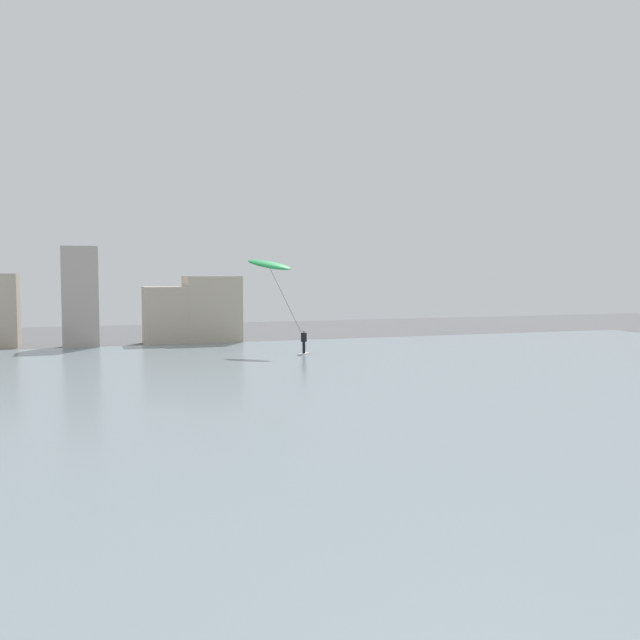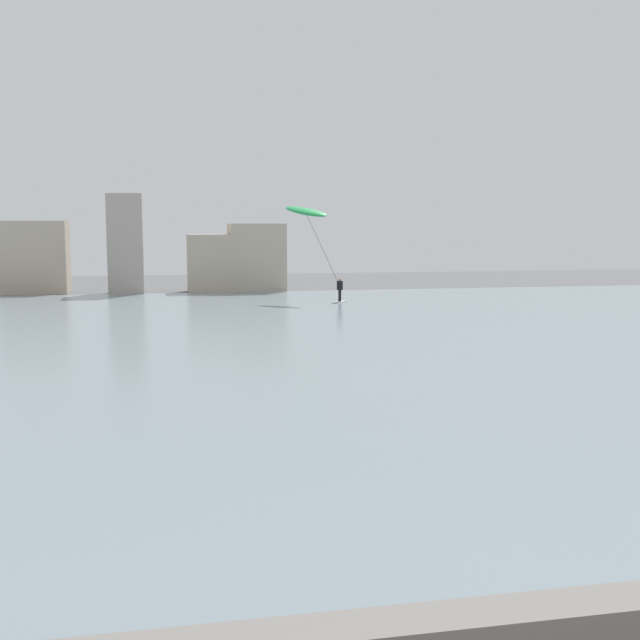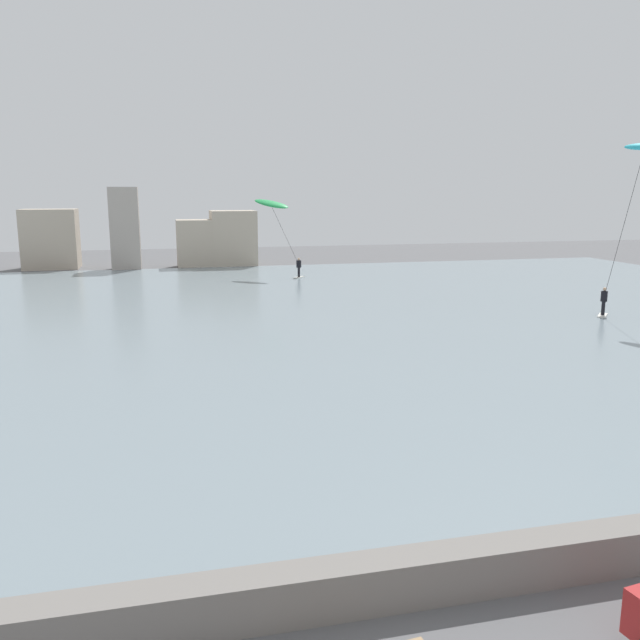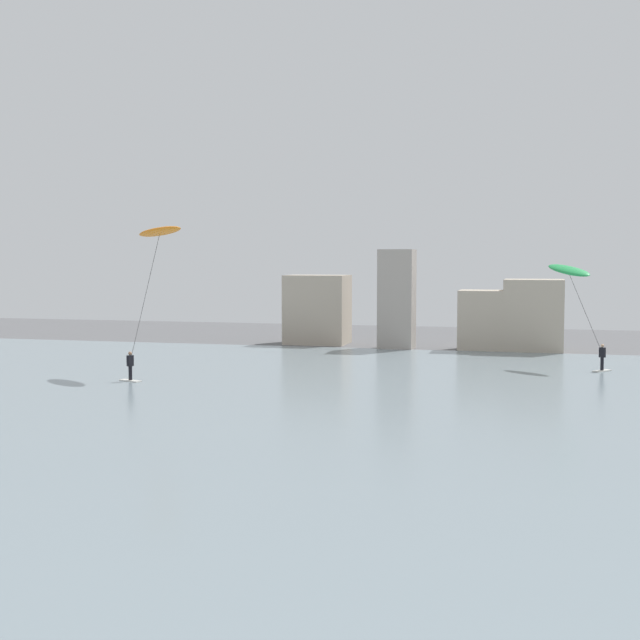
# 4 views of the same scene
# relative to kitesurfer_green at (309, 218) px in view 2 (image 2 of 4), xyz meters

# --- Properties ---
(seawall_barrier) EXTENTS (60.00, 0.70, 0.87)m
(seawall_barrier) POSITION_rel_kitesurfer_green_xyz_m (-5.69, -44.53, -5.28)
(seawall_barrier) COLOR slate
(seawall_barrier) RESTS_ON ground
(water_bay) EXTENTS (84.00, 52.00, 0.10)m
(water_bay) POSITION_rel_kitesurfer_green_xyz_m (-5.69, -17.83, -5.67)
(water_bay) COLOR gray
(water_bay) RESTS_ON ground
(far_shore_buildings) EXTENTS (21.61, 5.59, 7.58)m
(far_shore_buildings) POSITION_rel_kitesurfer_green_xyz_m (-10.34, 10.33, -2.91)
(far_shore_buildings) COLOR #B7A893
(far_shore_buildings) RESTS_ON ground
(kitesurfer_green) EXTENTS (4.18, 3.84, 6.65)m
(kitesurfer_green) POSITION_rel_kitesurfer_green_xyz_m (0.00, 0.00, 0.00)
(kitesurfer_green) COLOR silver
(kitesurfer_green) RESTS_ON water_bay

